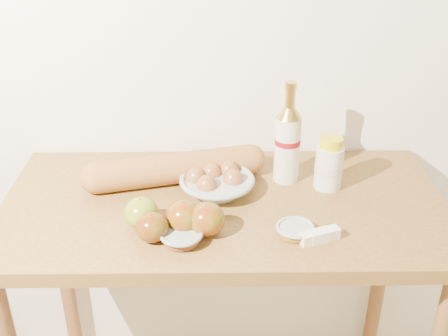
{
  "coord_description": "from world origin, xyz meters",
  "views": [
    {
      "loc": [
        -0.01,
        -0.11,
        1.71
      ],
      "look_at": [
        0.0,
        1.15,
        1.02
      ],
      "focal_mm": 45.0,
      "sensor_mm": 36.0,
      "label": 1
    }
  ],
  "objects_px": {
    "table": "(224,239)",
    "baguette": "(175,168)",
    "cream_bottle": "(329,165)",
    "bourbon_bottle": "(288,142)",
    "egg_bowl": "(216,182)"
  },
  "relations": [
    {
      "from": "bourbon_bottle",
      "to": "cream_bottle",
      "type": "distance_m",
      "value": 0.13
    },
    {
      "from": "cream_bottle",
      "to": "table",
      "type": "bearing_deg",
      "value": 174.84
    },
    {
      "from": "table",
      "to": "cream_bottle",
      "type": "bearing_deg",
      "value": 14.76
    },
    {
      "from": "table",
      "to": "baguette",
      "type": "relative_size",
      "value": 2.23
    },
    {
      "from": "bourbon_bottle",
      "to": "cream_bottle",
      "type": "bearing_deg",
      "value": -7.89
    },
    {
      "from": "bourbon_bottle",
      "to": "egg_bowl",
      "type": "distance_m",
      "value": 0.23
    },
    {
      "from": "egg_bowl",
      "to": "cream_bottle",
      "type": "bearing_deg",
      "value": 4.68
    },
    {
      "from": "baguette",
      "to": "table",
      "type": "bearing_deg",
      "value": -52.25
    },
    {
      "from": "cream_bottle",
      "to": "baguette",
      "type": "height_order",
      "value": "cream_bottle"
    },
    {
      "from": "bourbon_bottle",
      "to": "baguette",
      "type": "xyz_separation_m",
      "value": [
        -0.32,
        -0.01,
        -0.08
      ]
    },
    {
      "from": "table",
      "to": "cream_bottle",
      "type": "height_order",
      "value": "cream_bottle"
    },
    {
      "from": "cream_bottle",
      "to": "baguette",
      "type": "bearing_deg",
      "value": 155.89
    },
    {
      "from": "table",
      "to": "bourbon_bottle",
      "type": "xyz_separation_m",
      "value": [
        0.18,
        0.12,
        0.24
      ]
    },
    {
      "from": "table",
      "to": "cream_bottle",
      "type": "distance_m",
      "value": 0.36
    },
    {
      "from": "table",
      "to": "baguette",
      "type": "height_order",
      "value": "baguette"
    }
  ]
}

